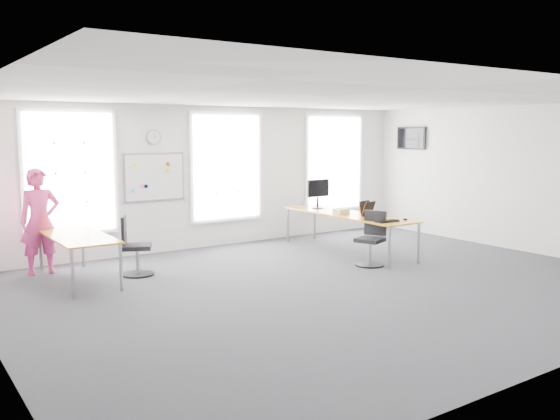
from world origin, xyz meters
TOP-DOWN VIEW (x-y plane):
  - floor at (0.00, 0.00)m, footprint 10.00×10.00m
  - ceiling at (0.00, 0.00)m, footprint 10.00×10.00m
  - wall_back at (0.00, 4.00)m, footprint 10.00×0.00m
  - wall_right at (5.00, 0.00)m, footprint 0.00×10.00m
  - window_left at (-3.00, 3.97)m, footprint 1.60×0.06m
  - window_mid at (0.30, 3.97)m, footprint 1.60×0.06m
  - window_right at (3.30, 3.97)m, footprint 1.60×0.06m
  - desk_right at (1.94, 1.86)m, footprint 0.88×3.29m
  - desk_left at (-3.31, 2.53)m, footprint 0.85×2.13m
  - chair_right at (1.50, 0.68)m, footprint 0.58×0.58m
  - chair_left at (-2.41, 2.40)m, footprint 0.62×0.62m
  - person at (-3.69, 3.43)m, footprint 0.67×0.44m
  - whiteboard at (-1.35, 3.97)m, footprint 1.20×0.03m
  - wall_clock at (-1.35, 3.97)m, footprint 0.30×0.04m
  - tv at (4.95, 3.00)m, footprint 0.06×0.90m
  - keyboard at (1.77, 0.55)m, footprint 0.49×0.18m
  - mouse at (2.19, 0.51)m, footprint 0.08×0.12m
  - lens_cap at (2.02, 1.01)m, footprint 0.08×0.08m
  - headphones at (2.08, 1.15)m, footprint 0.19×0.10m
  - laptop_sleeve at (2.02, 1.37)m, footprint 0.38×0.28m
  - paper_stack at (1.79, 1.89)m, footprint 0.31×0.24m
  - monitor at (1.92, 2.82)m, footprint 0.57×0.23m

SIDE VIEW (x-z plane):
  - floor at x=0.00m, z-range 0.00..0.00m
  - chair_right at x=1.50m, z-range -0.06..0.94m
  - chair_left at x=-2.41m, z-range -0.06..0.97m
  - desk_left at x=-3.31m, z-range 0.32..1.10m
  - desk_right at x=1.94m, z-range 0.35..1.15m
  - lens_cap at x=2.02m, z-range 0.80..0.81m
  - keyboard at x=1.77m, z-range 0.80..0.82m
  - mouse at x=2.19m, z-range 0.80..0.84m
  - paper_stack at x=1.79m, z-range 0.80..0.90m
  - headphones at x=2.08m, z-range 0.80..0.91m
  - person at x=-3.69m, z-range 0.00..1.84m
  - laptop_sleeve at x=2.02m, z-range 0.80..1.09m
  - monitor at x=1.92m, z-range 0.86..1.50m
  - wall_back at x=0.00m, z-range -3.50..6.50m
  - wall_right at x=5.00m, z-range -3.50..6.50m
  - whiteboard at x=-1.35m, z-range 1.10..2.00m
  - window_left at x=-3.00m, z-range 0.60..2.80m
  - window_mid at x=0.30m, z-range 0.60..2.80m
  - window_right at x=3.30m, z-range 0.60..2.80m
  - tv at x=4.95m, z-range 2.02..2.57m
  - wall_clock at x=-1.35m, z-range 2.20..2.50m
  - ceiling at x=0.00m, z-range 3.00..3.00m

